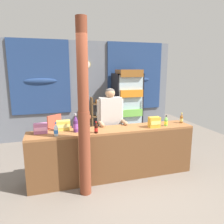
# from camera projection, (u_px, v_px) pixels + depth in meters

# --- Properties ---
(ground_plane) EXTENTS (8.01, 8.01, 0.00)m
(ground_plane) POSITION_uv_depth(u_px,v_px,m) (105.00, 160.00, 4.76)
(ground_plane) COLOR slate
(back_wall_curtained) EXTENTS (5.12, 0.22, 2.79)m
(back_wall_curtained) POSITION_uv_depth(u_px,v_px,m) (89.00, 88.00, 6.26)
(back_wall_curtained) COLOR slate
(back_wall_curtained) RESTS_ON ground
(stall_counter) EXTENTS (3.04, 0.50, 0.93)m
(stall_counter) POSITION_uv_depth(u_px,v_px,m) (115.00, 150.00, 3.83)
(stall_counter) COLOR #935B33
(stall_counter) RESTS_ON ground
(timber_post) EXTENTS (0.20, 0.18, 2.74)m
(timber_post) POSITION_uv_depth(u_px,v_px,m) (84.00, 115.00, 3.23)
(timber_post) COLOR brown
(timber_post) RESTS_ON ground
(drink_fridge) EXTENTS (0.77, 0.73, 1.99)m
(drink_fridge) POSITION_uv_depth(u_px,v_px,m) (127.00, 101.00, 6.14)
(drink_fridge) COLOR black
(drink_fridge) RESTS_ON ground
(bottle_shelf_rack) EXTENTS (0.48, 0.28, 1.22)m
(bottle_shelf_rack) POSITION_uv_depth(u_px,v_px,m) (99.00, 117.00, 6.13)
(bottle_shelf_rack) COLOR brown
(bottle_shelf_rack) RESTS_ON ground
(plastic_lawn_chair) EXTENTS (0.62, 0.62, 0.86)m
(plastic_lawn_chair) POSITION_uv_depth(u_px,v_px,m) (58.00, 130.00, 5.38)
(plastic_lawn_chair) COLOR #E5563D
(plastic_lawn_chair) RESTS_ON ground
(shopkeeper) EXTENTS (0.54, 0.42, 1.63)m
(shopkeeper) POSITION_uv_depth(u_px,v_px,m) (110.00, 118.00, 4.26)
(shopkeeper) COLOR #28282D
(shopkeeper) RESTS_ON ground
(soda_bottle_grape_soda) EXTENTS (0.09, 0.09, 0.32)m
(soda_bottle_grape_soda) POSITION_uv_depth(u_px,v_px,m) (76.00, 124.00, 3.64)
(soda_bottle_grape_soda) COLOR #56286B
(soda_bottle_grape_soda) RESTS_ON stall_counter
(soda_bottle_iced_tea) EXTENTS (0.06, 0.06, 0.21)m
(soda_bottle_iced_tea) POSITION_uv_depth(u_px,v_px,m) (181.00, 119.00, 4.26)
(soda_bottle_iced_tea) COLOR brown
(soda_bottle_iced_tea) RESTS_ON stall_counter
(soda_bottle_cola) EXTENTS (0.06, 0.06, 0.20)m
(soda_bottle_cola) POSITION_uv_depth(u_px,v_px,m) (96.00, 128.00, 3.58)
(soda_bottle_cola) COLOR black
(soda_bottle_cola) RESTS_ON stall_counter
(soda_bottle_lime_soda) EXTENTS (0.07, 0.07, 0.21)m
(soda_bottle_lime_soda) POSITION_uv_depth(u_px,v_px,m) (166.00, 121.00, 4.04)
(soda_bottle_lime_soda) COLOR #75C64C
(soda_bottle_lime_soda) RESTS_ON stall_counter
(soda_bottle_water) EXTENTS (0.07, 0.07, 0.23)m
(soda_bottle_water) POSITION_uv_depth(u_px,v_px,m) (56.00, 130.00, 3.44)
(soda_bottle_water) COLOR silver
(soda_bottle_water) RESTS_ON stall_counter
(snack_box_choco_powder) EXTENTS (0.21, 0.12, 0.20)m
(snack_box_choco_powder) POSITION_uv_depth(u_px,v_px,m) (154.00, 122.00, 3.94)
(snack_box_choco_powder) COLOR gold
(snack_box_choco_powder) RESTS_ON stall_counter
(snack_box_wafer) EXTENTS (0.22, 0.12, 0.17)m
(snack_box_wafer) POSITION_uv_depth(u_px,v_px,m) (41.00, 128.00, 3.57)
(snack_box_wafer) COLOR #B76699
(snack_box_wafer) RESTS_ON stall_counter
(snack_box_instant_noodle) EXTENTS (0.24, 0.13, 0.17)m
(snack_box_instant_noodle) POSITION_uv_depth(u_px,v_px,m) (63.00, 125.00, 3.76)
(snack_box_instant_noodle) COLOR #EAD14C
(snack_box_instant_noodle) RESTS_ON stall_counter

